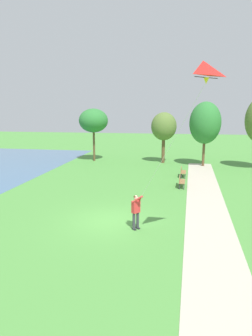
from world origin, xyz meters
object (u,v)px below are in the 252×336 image
object	(u,v)px
park_bench_far_walkway	(183,171)
tree_lakeside_near	(164,127)
flying_kite	(203,74)
tree_treeline_left	(205,123)
tree_lakeside_far	(93,121)
person_kite_flyer	(136,209)
park_bench_near_walkway	(181,181)

from	to	relation	value
park_bench_far_walkway	tree_lakeside_near	xyz separation A→B (m)	(-2.02, 6.80, 3.52)
flying_kite	tree_treeline_left	world-z (taller)	flying_kite
tree_lakeside_near	tree_lakeside_far	bearing A→B (deg)	-179.18
park_bench_far_walkway	tree_lakeside_far	bearing A→B (deg)	146.24
person_kite_flyer	park_bench_near_walkway	world-z (taller)	person_kite_flyer
park_bench_far_walkway	tree_lakeside_far	xyz separation A→B (m)	(-10.01, 6.69, 4.13)
person_kite_flyer	flying_kite	bearing A→B (deg)	-41.73
tree_treeline_left	person_kite_flyer	bearing A→B (deg)	-105.19
person_kite_flyer	flying_kite	xyz separation A→B (m)	(2.63, -2.35, 5.95)
tree_lakeside_near	flying_kite	bearing A→B (deg)	-84.16
park_bench_far_walkway	person_kite_flyer	bearing A→B (deg)	-101.81
flying_kite	park_bench_far_walkway	bearing A→B (deg)	90.55
park_bench_near_walkway	tree_lakeside_near	xyz separation A→B (m)	(-1.84, 10.30, 3.52)
tree_lakeside_near	tree_lakeside_far	size ratio (longest dim) A/B	0.93
flying_kite	park_bench_far_walkway	size ratio (longest dim) A/B	3.73
person_kite_flyer	park_bench_far_walkway	size ratio (longest dim) A/B	1.20
tree_treeline_left	park_bench_near_walkway	bearing A→B (deg)	-105.04
flying_kite	tree_lakeside_far	bearing A→B (deg)	115.83
person_kite_flyer	flying_kite	size ratio (longest dim) A/B	0.32
park_bench_near_walkway	tree_treeline_left	xyz separation A→B (m)	(2.43, 9.05, 4.01)
person_kite_flyer	park_bench_far_walkway	bearing A→B (deg)	78.19
tree_treeline_left	tree_lakeside_far	bearing A→B (deg)	174.72
park_bench_near_walkway	tree_lakeside_far	size ratio (longest dim) A/B	0.25
person_kite_flyer	tree_lakeside_far	bearing A→B (deg)	111.99
tree_treeline_left	tree_lakeside_far	xyz separation A→B (m)	(-12.26, 1.13, 0.12)
tree_lakeside_near	tree_lakeside_far	xyz separation A→B (m)	(-7.99, -0.11, 0.61)
tree_lakeside_far	person_kite_flyer	bearing A→B (deg)	-68.01
flying_kite	tree_treeline_left	bearing A→B (deg)	83.90
tree_treeline_left	tree_lakeside_near	size ratio (longest dim) A/B	1.19
person_kite_flyer	tree_lakeside_near	xyz separation A→B (m)	(0.48, 18.73, 2.98)
flying_kite	park_bench_near_walkway	size ratio (longest dim) A/B	3.73
park_bench_near_walkway	flying_kite	bearing A→B (deg)	-88.32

